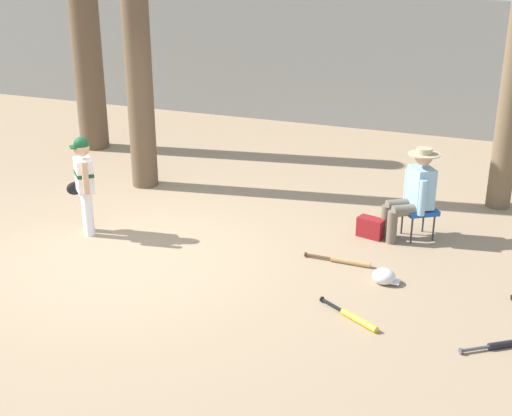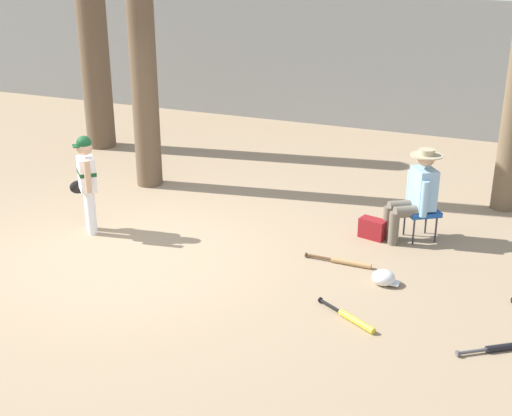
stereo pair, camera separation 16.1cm
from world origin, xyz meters
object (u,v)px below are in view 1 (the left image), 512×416
at_px(seated_spectator, 414,191).
at_px(bat_wood_tan, 345,261).
at_px(handbag_beside_stool, 371,227).
at_px(tree_far_left, 85,33).
at_px(batting_helmet_white, 384,276).
at_px(young_ballplayer, 84,179).
at_px(folding_stool, 419,211).
at_px(bat_yellow_trainer, 355,318).
at_px(tree_near_player, 137,37).
at_px(bat_black_composite, 504,344).

bearing_deg(seated_spectator, bat_wood_tan, -118.31).
bearing_deg(handbag_beside_stool, tree_far_left, 158.93).
bearing_deg(batting_helmet_white, tree_far_left, 150.99).
bearing_deg(bat_wood_tan, seated_spectator, 61.69).
xyz_separation_m(young_ballplayer, tree_far_left, (-2.27, 3.47, 1.34)).
distance_m(folding_stool, bat_yellow_trainer, 2.40).
relative_size(seated_spectator, bat_wood_tan, 1.47).
xyz_separation_m(handbag_beside_stool, batting_helmet_white, (0.44, -1.22, -0.05)).
bearing_deg(young_ballplayer, tree_far_left, 123.17).
distance_m(tree_near_player, young_ballplayer, 2.50).
bearing_deg(handbag_beside_stool, bat_wood_tan, -95.91).
xyz_separation_m(bat_black_composite, bat_wood_tan, (-1.87, 1.20, 0.00)).
distance_m(folding_stool, tree_far_left, 6.85).
bearing_deg(seated_spectator, bat_black_composite, -60.29).
bearing_deg(tree_near_player, bat_wood_tan, -23.47).
distance_m(tree_near_player, batting_helmet_white, 5.13).
distance_m(bat_yellow_trainer, bat_wood_tan, 1.32).
height_order(young_ballplayer, seated_spectator, young_ballplayer).
bearing_deg(bat_yellow_trainer, handbag_beside_stool, 98.92).
height_order(bat_yellow_trainer, bat_wood_tan, same).
bearing_deg(bat_wood_tan, tree_near_player, 156.53).
bearing_deg(tree_near_player, seated_spectator, -7.19).
distance_m(seated_spectator, tree_far_left, 6.73).
distance_m(seated_spectator, bat_wood_tan, 1.35).
bearing_deg(tree_far_left, bat_yellow_trainer, -35.62).
height_order(young_ballplayer, handbag_beside_stool, young_ballplayer).
height_order(folding_stool, handbag_beside_stool, folding_stool).
height_order(tree_near_player, batting_helmet_white, tree_near_player).
height_order(folding_stool, batting_helmet_white, folding_stool).
xyz_separation_m(folding_stool, bat_yellow_trainer, (-0.22, -2.37, -0.33)).
bearing_deg(bat_black_composite, young_ballplayer, 170.82).
bearing_deg(seated_spectator, folding_stool, 34.28).
bearing_deg(bat_yellow_trainer, folding_stool, 84.62).
height_order(tree_far_left, batting_helmet_white, tree_far_left).
bearing_deg(tree_far_left, young_ballplayer, -56.83).
bearing_deg(handbag_beside_stool, young_ballplayer, -160.26).
height_order(seated_spectator, handbag_beside_stool, seated_spectator).
height_order(seated_spectator, bat_wood_tan, seated_spectator).
bearing_deg(seated_spectator, tree_near_player, 172.81).
distance_m(tree_near_player, seated_spectator, 4.59).
xyz_separation_m(seated_spectator, batting_helmet_white, (-0.04, -1.38, -0.56)).
distance_m(handbag_beside_stool, bat_yellow_trainer, 2.18).
bearing_deg(folding_stool, bat_wood_tan, -120.32).
xyz_separation_m(folding_stool, seated_spectator, (-0.08, -0.06, 0.28)).
xyz_separation_m(young_ballplayer, bat_black_composite, (5.26, -0.85, -0.71)).
height_order(seated_spectator, tree_far_left, tree_far_left).
bearing_deg(young_ballplayer, bat_yellow_trainer, -13.19).
height_order(bat_wood_tan, batting_helmet_white, batting_helmet_white).
height_order(tree_near_player, bat_black_composite, tree_near_player).
distance_m(tree_near_player, bat_yellow_trainer, 5.49).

